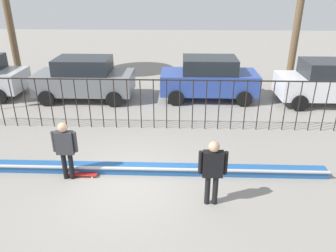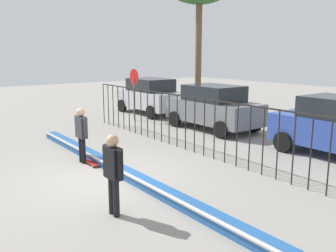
# 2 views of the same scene
# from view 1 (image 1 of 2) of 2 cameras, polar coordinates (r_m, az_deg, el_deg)

# --- Properties ---
(ground_plane) EXTENTS (60.00, 60.00, 0.00)m
(ground_plane) POSITION_cam_1_polar(r_m,az_deg,el_deg) (8.98, -7.24, -9.76)
(ground_plane) COLOR gray
(bowl_coping_ledge) EXTENTS (11.00, 0.40, 0.27)m
(bowl_coping_ledge) POSITION_cam_1_polar(r_m,az_deg,el_deg) (9.34, -6.79, -7.40)
(bowl_coping_ledge) COLOR #235699
(bowl_coping_ledge) RESTS_ON ground
(perimeter_fence) EXTENTS (14.04, 0.04, 1.85)m
(perimeter_fence) POSITION_cam_1_polar(r_m,az_deg,el_deg) (11.67, -4.84, 4.79)
(perimeter_fence) COLOR black
(perimeter_fence) RESTS_ON ground
(skateboarder) EXTENTS (0.67, 0.25, 1.66)m
(skateboarder) POSITION_cam_1_polar(r_m,az_deg,el_deg) (9.00, -17.57, -3.35)
(skateboarder) COLOR black
(skateboarder) RESTS_ON ground
(skateboard) EXTENTS (0.80, 0.20, 0.07)m
(skateboard) POSITION_cam_1_polar(r_m,az_deg,el_deg) (9.44, -14.65, -8.18)
(skateboard) COLOR #A51E19
(skateboard) RESTS_ON ground
(camera_operator) EXTENTS (0.68, 0.25, 1.68)m
(camera_operator) POSITION_cam_1_polar(r_m,az_deg,el_deg) (7.68, 7.83, -7.21)
(camera_operator) COLOR black
(camera_operator) RESTS_ON ground
(parked_car_gray) EXTENTS (4.30, 2.12, 1.90)m
(parked_car_gray) POSITION_cam_1_polar(r_m,az_deg,el_deg) (15.23, -14.39, 8.08)
(parked_car_gray) COLOR slate
(parked_car_gray) RESTS_ON ground
(parked_car_blue) EXTENTS (4.30, 2.12, 1.90)m
(parked_car_blue) POSITION_cam_1_polar(r_m,az_deg,el_deg) (14.92, 7.16, 8.32)
(parked_car_blue) COLOR #2D479E
(parked_car_blue) RESTS_ON ground
(parked_car_white) EXTENTS (4.30, 2.12, 1.90)m
(parked_car_white) POSITION_cam_1_polar(r_m,az_deg,el_deg) (15.80, 26.33, 6.89)
(parked_car_white) COLOR silver
(parked_car_white) RESTS_ON ground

